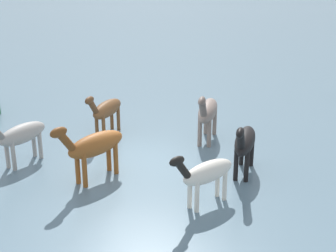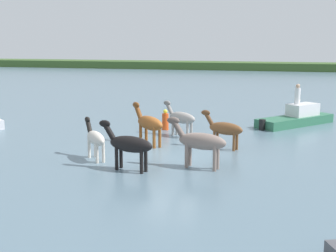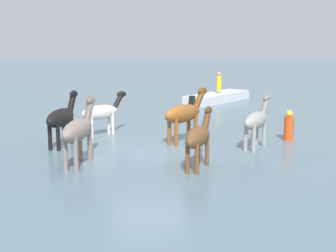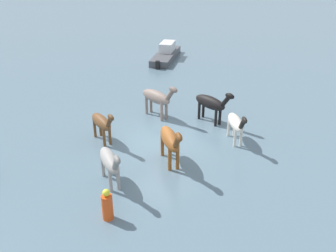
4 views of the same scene
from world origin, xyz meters
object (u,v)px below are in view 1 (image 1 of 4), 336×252
horse_gray_outer (106,110)px  horse_pinto_flank (20,135)px  horse_rear_stallion (206,173)px  horse_mid_herd (94,145)px  horse_dark_mare (245,142)px  horse_chestnut_trailing (207,112)px

horse_gray_outer → horse_pinto_flank: 3.39m
horse_gray_outer → horse_rear_stallion: size_ratio=1.17×
horse_gray_outer → horse_mid_herd: horse_mid_herd is taller
horse_dark_mare → horse_mid_herd: horse_mid_herd is taller
horse_chestnut_trailing → horse_gray_outer: bearing=-85.7°
horse_mid_herd → horse_rear_stallion: bearing=106.7°
horse_rear_stallion → horse_chestnut_trailing: bearing=-134.4°
horse_rear_stallion → horse_mid_herd: bearing=-65.5°
horse_mid_herd → horse_pinto_flank: horse_mid_herd is taller
horse_mid_herd → horse_pinto_flank: size_ratio=1.02×
horse_dark_mare → horse_chestnut_trailing: 2.74m
horse_gray_outer → horse_mid_herd: bearing=25.2°
horse_pinto_flank → horse_chestnut_trailing: (2.02, -5.79, 0.10)m
horse_mid_herd → horse_chestnut_trailing: (3.04, -3.37, 0.00)m
horse_dark_mare → horse_pinto_flank: 6.78m
horse_rear_stallion → horse_pinto_flank: size_ratio=0.88×
horse_gray_outer → horse_mid_herd: size_ratio=1.00×
horse_dark_mare → horse_chestnut_trailing: (2.57, 0.96, 0.04)m
horse_rear_stallion → horse_chestnut_trailing: horse_chestnut_trailing is taller
horse_dark_mare → horse_rear_stallion: 2.24m
horse_dark_mare → horse_rear_stallion: size_ratio=1.31×
horse_mid_herd → horse_pinto_flank: (1.01, 2.42, -0.10)m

